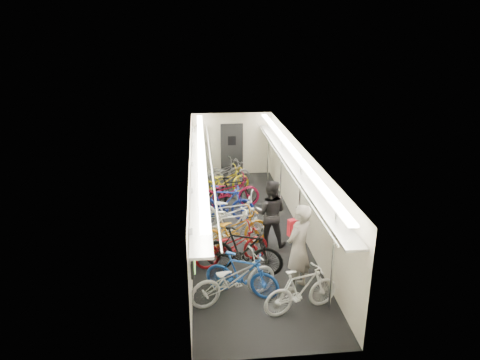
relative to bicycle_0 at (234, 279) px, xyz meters
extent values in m
plane|color=black|center=(0.64, 3.26, -0.50)|extent=(10.00, 10.00, 0.00)
plane|color=white|center=(0.64, 3.26, 1.90)|extent=(10.00, 10.00, 0.00)
plane|color=beige|center=(-0.86, 3.26, 0.70)|extent=(0.00, 10.00, 10.00)
plane|color=beige|center=(2.14, 3.26, 0.70)|extent=(0.00, 10.00, 10.00)
plane|color=beige|center=(0.64, 8.26, 0.70)|extent=(3.00, 0.00, 3.00)
plane|color=beige|center=(0.64, -1.74, 0.70)|extent=(3.00, 0.00, 3.00)
cube|color=black|center=(-0.82, 0.06, 0.75)|extent=(0.06, 1.10, 0.80)
cube|color=#92C355|center=(-0.78, 0.06, 0.75)|extent=(0.02, 0.96, 0.66)
cube|color=black|center=(-0.82, 2.26, 0.75)|extent=(0.06, 1.10, 0.80)
cube|color=#92C355|center=(-0.78, 2.26, 0.75)|extent=(0.02, 0.96, 0.66)
cube|color=black|center=(-0.82, 4.46, 0.75)|extent=(0.06, 1.10, 0.80)
cube|color=#92C355|center=(-0.78, 4.46, 0.75)|extent=(0.02, 0.96, 0.66)
cube|color=black|center=(-0.82, 6.66, 0.75)|extent=(0.06, 1.10, 0.80)
cube|color=#92C355|center=(-0.78, 6.66, 0.75)|extent=(0.02, 0.96, 0.66)
cube|color=yellow|center=(-0.81, 1.16, 0.80)|extent=(0.02, 0.22, 0.30)
cube|color=yellow|center=(-0.81, 3.36, 0.80)|extent=(0.02, 0.22, 0.30)
cube|color=yellow|center=(-0.81, 5.56, 0.80)|extent=(0.02, 0.22, 0.30)
cube|color=black|center=(0.64, 8.20, 0.50)|extent=(0.85, 0.08, 2.00)
cube|color=#999BA0|center=(-0.64, 3.26, 1.42)|extent=(0.40, 9.70, 0.05)
cube|color=#999BA0|center=(1.92, 3.26, 1.42)|extent=(0.40, 9.70, 0.05)
cylinder|color=silver|center=(-0.31, 3.26, 1.52)|extent=(0.04, 9.70, 0.04)
cylinder|color=silver|center=(1.59, 3.26, 1.52)|extent=(0.04, 9.70, 0.04)
cube|color=white|center=(-0.56, 3.26, 1.84)|extent=(0.18, 9.60, 0.04)
cube|color=white|center=(1.84, 3.26, 1.84)|extent=(0.18, 9.60, 0.04)
cylinder|color=silver|center=(1.89, -0.54, 0.70)|extent=(0.05, 0.05, 2.38)
cylinder|color=silver|center=(1.89, 2.26, 0.70)|extent=(0.05, 0.05, 2.38)
cylinder|color=silver|center=(1.89, 4.76, 0.70)|extent=(0.05, 0.05, 2.38)
cylinder|color=silver|center=(1.89, 7.26, 0.70)|extent=(0.05, 0.05, 2.38)
imported|color=#B2B1B6|center=(0.00, 0.00, 0.00)|extent=(2.02, 1.28, 1.00)
imported|color=#1B49A5|center=(0.19, 0.17, -0.01)|extent=(1.68, 1.10, 0.98)
imported|color=maroon|center=(0.08, 1.46, -0.01)|extent=(1.96, 1.13, 0.97)
imported|color=black|center=(0.31, 1.05, 0.07)|extent=(1.96, 1.20, 1.14)
imported|color=#C57712|center=(0.18, 2.26, 0.01)|extent=(2.08, 1.31, 1.03)
imported|color=silver|center=(0.13, 2.30, 0.03)|extent=(1.82, 0.84, 1.05)
imported|color=silver|center=(0.19, 3.31, 0.07)|extent=(2.29, 1.29, 1.14)
imported|color=navy|center=(0.07, 3.99, 0.04)|extent=(1.88, 0.88, 1.09)
imported|color=maroon|center=(0.22, 4.86, 0.04)|extent=(2.13, 0.96, 1.08)
imported|color=black|center=(0.42, 4.97, 0.01)|extent=(1.75, 0.74, 1.02)
imported|color=gold|center=(0.19, 5.97, -0.01)|extent=(1.99, 1.34, 0.99)
imported|color=white|center=(1.31, -0.50, -0.01)|extent=(1.69, 0.89, 0.98)
imported|color=slate|center=(0.07, 6.82, 0.01)|extent=(2.06, 1.29, 1.02)
imported|color=slate|center=(0.34, 6.72, -0.02)|extent=(1.92, 1.25, 0.95)
imported|color=gray|center=(1.41, 0.30, 0.48)|extent=(0.85, 0.84, 1.97)
imported|color=black|center=(1.15, 2.35, 0.39)|extent=(1.01, 0.87, 1.79)
cube|color=#A8101B|center=(1.38, 0.68, 0.78)|extent=(0.29, 0.22, 0.38)
camera|label=1|loc=(-0.63, -7.59, 4.87)|focal=32.00mm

